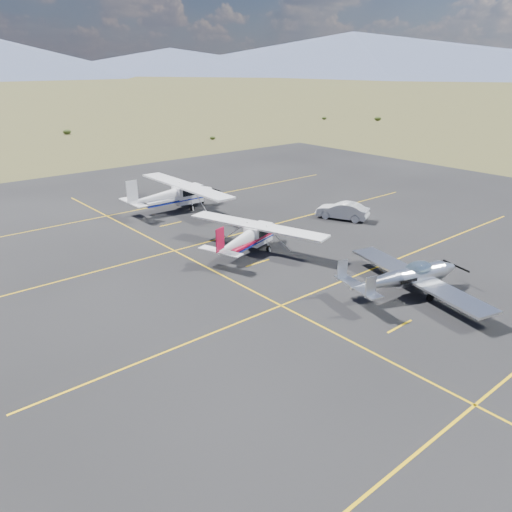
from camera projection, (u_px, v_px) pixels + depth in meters
name	position (u px, v px, depth m)	size (l,w,h in m)	color
ground	(379.00, 288.00, 29.23)	(1600.00, 1600.00, 0.00)	#383D1C
apron	(296.00, 255.00, 34.22)	(72.00, 72.00, 0.02)	black
aircraft_low_wing	(407.00, 277.00, 28.08)	(7.50, 10.25, 2.22)	silver
aircraft_cessna	(249.00, 236.00, 34.12)	(7.21, 10.52, 2.69)	white
aircraft_plain	(173.00, 194.00, 43.99)	(7.56, 12.60, 3.20)	white
sedan	(342.00, 211.00, 41.69)	(1.51, 4.34, 1.43)	silver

